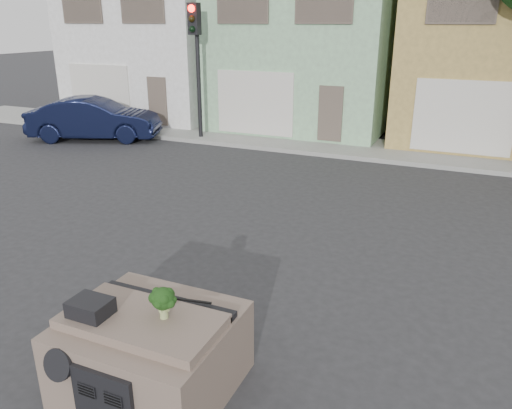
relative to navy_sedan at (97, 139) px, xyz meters
The scene contains 11 objects.
ground_plane 13.10m from the navy_sedan, 37.75° to the right, with size 120.00×120.00×0.00m, color #303033.
sidewalk 10.65m from the navy_sedan, 13.45° to the left, with size 40.00×3.00×0.15m, color gray.
townhouse_white 7.52m from the navy_sedan, 95.64° to the left, with size 7.20×8.20×7.55m, color white.
townhouse_mint 10.16m from the navy_sedan, 43.36° to the left, with size 7.20×8.20×7.55m, color #8FBF92.
townhouse_tan 16.20m from the navy_sedan, 24.28° to the left, with size 7.20×8.20×7.55m, color tan.
navy_sedan is the anchor object (origin of this frame).
traffic_signal 4.86m from the navy_sedan, 20.95° to the left, with size 0.40×0.40×5.10m, color black.
car_dashboard 15.14m from the navy_sedan, 46.77° to the right, with size 2.00×1.80×1.12m, color #746154.
instrument_hump 15.05m from the navy_sedan, 49.31° to the right, with size 0.48×0.38×0.20m, color black.
wiper_arm 15.09m from the navy_sedan, 45.01° to the right, with size 0.70×0.03×0.02m, color black.
broccoli 15.40m from the navy_sedan, 46.21° to the right, with size 0.33×0.33×0.40m, color black.
Camera 1 is at (3.31, -7.27, 4.43)m, focal length 35.00 mm.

